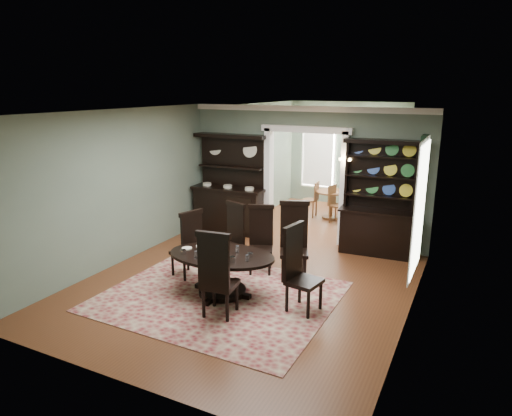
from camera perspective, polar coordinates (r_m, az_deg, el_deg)
The scene contains 19 objects.
room at distance 7.64m, azimuth -1.52°, elevation 1.13°, with size 5.51×6.01×3.01m.
parlor at distance 12.68m, azimuth 10.18°, elevation 6.14°, with size 3.51×3.50×3.01m.
doorway_trim at distance 10.28m, azimuth 6.20°, elevation 4.86°, with size 2.08×0.25×2.57m.
right_window at distance 7.70m, azimuth 19.77°, elevation 0.53°, with size 0.15×1.47×2.12m.
wall_sconce at distance 9.81m, azimuth 11.16°, elevation 5.79°, with size 0.27×0.21×0.21m.
rug at distance 7.79m, azimuth -4.59°, elevation -10.92°, with size 3.69×3.11×0.01m, color maroon.
dining_table at distance 7.69m, azimuth -4.29°, elevation -7.28°, with size 1.93×1.86×0.71m.
centerpiece at distance 7.69m, azimuth -4.25°, elevation -5.04°, with size 1.33×0.85×0.22m.
chair_far_left at distance 8.73m, azimuth -2.96°, elevation -3.26°, with size 0.59×0.58×1.28m.
chair_far_mid at distance 8.59m, azimuth 0.62°, elevation -3.60°, with size 0.60×0.59×1.27m.
chair_far_right at distance 8.31m, azimuth 4.77°, elevation -3.74°, with size 0.68×0.66×1.42m.
chair_end_left at distance 8.34m, azimuth -8.36°, elevation -4.30°, with size 0.57×0.59×1.28m.
chair_end_right at distance 7.11m, azimuth 5.28°, elevation -7.21°, with size 0.56×0.59×1.38m.
chair_near at distance 6.84m, azimuth -4.95°, elevation -8.08°, with size 0.57×0.55×1.39m.
sideboard at distance 10.95m, azimuth -3.29°, elevation 1.24°, with size 1.79×0.69×2.34m.
welsh_dresser at distance 9.76m, azimuth 14.94°, elevation -0.65°, with size 1.55×0.64×2.38m.
parlor_table at distance 12.21m, azimuth 9.36°, elevation 0.92°, with size 0.81×0.81×0.75m.
parlor_chair_left at distance 12.30m, azimuth 7.06°, elevation 1.23°, with size 0.40×0.40×0.96m.
parlor_chair_right at distance 11.86m, azimuth 9.92°, elevation 0.63°, with size 0.44×0.43×0.97m.
Camera 1 is at (3.47, -6.52, 3.39)m, focal length 32.00 mm.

